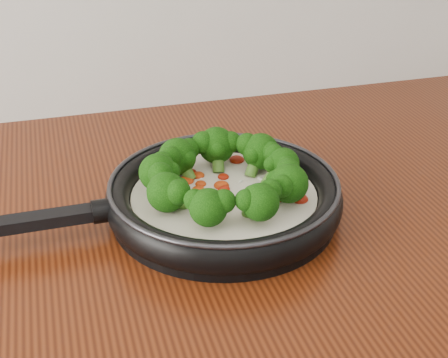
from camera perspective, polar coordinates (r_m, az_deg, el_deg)
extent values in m
cylinder|color=black|center=(0.78, 0.00, -2.89)|extent=(0.28, 0.28, 0.01)
torus|color=black|center=(0.77, 0.00, -1.54)|extent=(0.29, 0.29, 0.03)
torus|color=#2D2D33|center=(0.76, 0.00, -0.27)|extent=(0.28, 0.28, 0.01)
cube|color=black|center=(0.74, -16.62, -3.63)|extent=(0.17, 0.02, 0.01)
cylinder|color=black|center=(0.74, -10.86, -2.84)|extent=(0.03, 0.03, 0.03)
cylinder|color=white|center=(0.77, 0.00, -1.94)|extent=(0.23, 0.23, 0.02)
ellipsoid|color=#AA1A08|center=(0.75, -1.79, -2.01)|extent=(0.02, 0.02, 0.01)
ellipsoid|color=#AA1A08|center=(0.80, -0.06, 0.20)|extent=(0.02, 0.02, 0.01)
ellipsoid|color=red|center=(0.81, -5.15, 0.56)|extent=(0.02, 0.02, 0.01)
ellipsoid|color=#AA1A08|center=(0.77, 0.00, -0.89)|extent=(0.02, 0.02, 0.01)
ellipsoid|color=#AA1A08|center=(0.81, -3.04, 0.59)|extent=(0.02, 0.02, 0.01)
ellipsoid|color=red|center=(0.79, -3.44, -0.16)|extent=(0.03, 0.03, 0.01)
ellipsoid|color=#AA1A08|center=(0.74, -5.15, -2.42)|extent=(0.02, 0.02, 0.01)
ellipsoid|color=#AA1A08|center=(0.78, -0.08, -0.74)|extent=(0.02, 0.02, 0.01)
ellipsoid|color=red|center=(0.77, -2.34, -1.03)|extent=(0.02, 0.02, 0.01)
ellipsoid|color=#AA1A08|center=(0.76, -1.02, -1.51)|extent=(0.02, 0.02, 0.01)
ellipsoid|color=#AA1A08|center=(0.80, -5.54, -0.05)|extent=(0.03, 0.03, 0.01)
ellipsoid|color=red|center=(0.78, -2.12, -0.45)|extent=(0.02, 0.02, 0.01)
ellipsoid|color=#AA1A08|center=(0.76, 6.87, -1.82)|extent=(0.02, 0.02, 0.01)
ellipsoid|color=#AA1A08|center=(0.75, 0.49, -1.83)|extent=(0.02, 0.02, 0.01)
ellipsoid|color=red|center=(0.78, -0.23, -0.59)|extent=(0.02, 0.02, 0.01)
ellipsoid|color=#AA1A08|center=(0.76, 4.92, -1.72)|extent=(0.03, 0.03, 0.01)
ellipsoid|color=#AA1A08|center=(0.77, -0.13, -0.94)|extent=(0.01, 0.01, 0.01)
ellipsoid|color=red|center=(0.75, -5.47, -1.89)|extent=(0.02, 0.02, 0.01)
ellipsoid|color=#AA1A08|center=(0.84, 1.15, 1.74)|extent=(0.02, 0.02, 0.01)
ellipsoid|color=#AA1A08|center=(0.72, 3.54, -3.23)|extent=(0.02, 0.02, 0.01)
ellipsoid|color=red|center=(0.80, -2.36, 0.33)|extent=(0.02, 0.02, 0.01)
ellipsoid|color=white|center=(0.76, -0.14, -1.51)|extent=(0.01, 0.01, 0.00)
ellipsoid|color=white|center=(0.75, 1.63, -2.05)|extent=(0.01, 0.01, 0.00)
ellipsoid|color=white|center=(0.78, -0.21, -0.48)|extent=(0.01, 0.01, 0.00)
ellipsoid|color=white|center=(0.73, 0.45, -2.73)|extent=(0.01, 0.01, 0.00)
ellipsoid|color=white|center=(0.80, -2.15, 0.06)|extent=(0.01, 0.01, 0.00)
ellipsoid|color=white|center=(0.85, 2.39, 2.04)|extent=(0.01, 0.01, 0.00)
ellipsoid|color=white|center=(0.74, 3.33, -2.56)|extent=(0.01, 0.01, 0.00)
ellipsoid|color=white|center=(0.78, 3.70, -0.72)|extent=(0.01, 0.01, 0.00)
ellipsoid|color=white|center=(0.78, 0.08, -0.55)|extent=(0.01, 0.01, 0.00)
ellipsoid|color=white|center=(0.79, 1.55, -0.23)|extent=(0.01, 0.01, 0.00)
ellipsoid|color=white|center=(0.79, 6.45, -0.62)|extent=(0.01, 0.01, 0.00)
ellipsoid|color=white|center=(0.80, 3.28, 0.03)|extent=(0.01, 0.01, 0.00)
ellipsoid|color=white|center=(0.80, -3.58, 0.13)|extent=(0.01, 0.00, 0.00)
ellipsoid|color=white|center=(0.76, 7.37, -1.63)|extent=(0.01, 0.01, 0.00)
ellipsoid|color=white|center=(0.75, -3.83, -2.21)|extent=(0.01, 0.01, 0.00)
ellipsoid|color=white|center=(0.76, 0.01, -1.22)|extent=(0.01, 0.00, 0.00)
ellipsoid|color=white|center=(0.76, 6.48, -1.62)|extent=(0.01, 0.01, 0.00)
ellipsoid|color=white|center=(0.84, 0.63, 1.61)|extent=(0.01, 0.01, 0.00)
ellipsoid|color=white|center=(0.84, 4.24, 1.34)|extent=(0.01, 0.01, 0.00)
ellipsoid|color=white|center=(0.77, -2.69, -1.15)|extent=(0.01, 0.01, 0.00)
ellipsoid|color=white|center=(0.76, 3.57, -1.23)|extent=(0.01, 0.01, 0.00)
ellipsoid|color=white|center=(0.76, 1.80, -1.44)|extent=(0.01, 0.00, 0.00)
ellipsoid|color=white|center=(0.77, -0.69, -1.12)|extent=(0.01, 0.01, 0.00)
cylinder|color=#578C2D|center=(0.78, 4.33, 0.23)|extent=(0.03, 0.02, 0.03)
sphere|color=black|center=(0.78, 5.40, 1.39)|extent=(0.04, 0.04, 0.04)
sphere|color=black|center=(0.79, 4.60, 2.26)|extent=(0.03, 0.03, 0.03)
sphere|color=black|center=(0.76, 5.65, 1.21)|extent=(0.02, 0.02, 0.02)
sphere|color=black|center=(0.77, 4.34, 1.32)|extent=(0.02, 0.02, 0.02)
cylinder|color=#578C2D|center=(0.80, 2.71, 1.17)|extent=(0.03, 0.03, 0.03)
sphere|color=black|center=(0.81, 3.34, 2.51)|extent=(0.05, 0.05, 0.05)
sphere|color=black|center=(0.81, 2.11, 3.16)|extent=(0.03, 0.03, 0.03)
sphere|color=black|center=(0.79, 4.27, 2.42)|extent=(0.03, 0.03, 0.03)
sphere|color=black|center=(0.80, 2.70, 2.22)|extent=(0.02, 0.02, 0.02)
cylinder|color=#578C2D|center=(0.81, -0.55, 1.63)|extent=(0.02, 0.03, 0.03)
sphere|color=black|center=(0.82, -0.68, 3.08)|extent=(0.05, 0.05, 0.05)
sphere|color=black|center=(0.81, -1.92, 3.30)|extent=(0.03, 0.03, 0.03)
sphere|color=black|center=(0.82, 0.60, 3.38)|extent=(0.03, 0.03, 0.03)
sphere|color=black|center=(0.81, -0.56, 2.71)|extent=(0.02, 0.02, 0.02)
cylinder|color=#578C2D|center=(0.80, -3.45, 0.80)|extent=(0.03, 0.03, 0.03)
sphere|color=black|center=(0.80, -4.25, 2.03)|extent=(0.05, 0.05, 0.05)
sphere|color=black|center=(0.78, -4.90, 1.93)|extent=(0.03, 0.03, 0.03)
sphere|color=black|center=(0.81, -3.20, 2.74)|extent=(0.03, 0.03, 0.03)
sphere|color=black|center=(0.79, -3.42, 1.82)|extent=(0.02, 0.02, 0.02)
cylinder|color=#578C2D|center=(0.76, -4.78, -0.47)|extent=(0.03, 0.02, 0.03)
sphere|color=black|center=(0.76, -6.02, 0.59)|extent=(0.05, 0.05, 0.05)
sphere|color=black|center=(0.74, -5.78, 0.44)|extent=(0.03, 0.03, 0.03)
sphere|color=black|center=(0.77, -5.64, 1.54)|extent=(0.03, 0.03, 0.03)
sphere|color=black|center=(0.75, -4.82, 0.70)|extent=(0.02, 0.02, 0.02)
cylinder|color=#578C2D|center=(0.73, -4.13, -1.88)|extent=(0.03, 0.02, 0.03)
sphere|color=black|center=(0.72, -5.21, -1.20)|extent=(0.05, 0.05, 0.05)
sphere|color=black|center=(0.70, -4.18, -1.19)|extent=(0.03, 0.03, 0.03)
sphere|color=black|center=(0.73, -5.63, -0.19)|extent=(0.03, 0.03, 0.03)
sphere|color=black|center=(0.72, -4.10, -0.75)|extent=(0.02, 0.02, 0.02)
cylinder|color=#578C2D|center=(0.71, -1.12, -3.00)|extent=(0.03, 0.03, 0.03)
sphere|color=black|center=(0.69, -1.43, -2.60)|extent=(0.04, 0.04, 0.04)
sphere|color=black|center=(0.68, -0.02, -2.02)|extent=(0.03, 0.03, 0.03)
sphere|color=black|center=(0.69, -2.67, -1.92)|extent=(0.03, 0.03, 0.03)
sphere|color=black|center=(0.70, -1.12, -1.82)|extent=(0.02, 0.02, 0.02)
cylinder|color=#578C2D|center=(0.71, 2.56, -2.65)|extent=(0.02, 0.03, 0.03)
sphere|color=black|center=(0.69, 3.29, -2.10)|extent=(0.04, 0.04, 0.04)
sphere|color=black|center=(0.70, 4.19, -1.07)|extent=(0.03, 0.03, 0.03)
sphere|color=black|center=(0.68, 2.01, -1.94)|extent=(0.03, 0.03, 0.03)
sphere|color=black|center=(0.70, 2.60, -1.41)|extent=(0.02, 0.02, 0.02)
cylinder|color=#578C2D|center=(0.74, 4.64, -1.29)|extent=(0.03, 0.03, 0.03)
sphere|color=black|center=(0.73, 5.89, -0.40)|extent=(0.05, 0.05, 0.05)
sphere|color=black|center=(0.74, 5.85, 0.75)|extent=(0.03, 0.03, 0.03)
sphere|color=black|center=(0.71, 5.29, -0.62)|extent=(0.03, 0.03, 0.03)
sphere|color=black|center=(0.73, 4.70, -0.08)|extent=(0.02, 0.02, 0.02)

